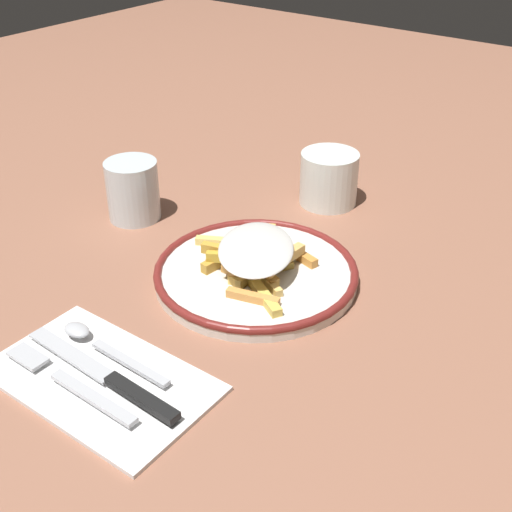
{
  "coord_description": "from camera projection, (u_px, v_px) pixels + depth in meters",
  "views": [
    {
      "loc": [
        -0.55,
        -0.41,
        0.46
      ],
      "look_at": [
        0.0,
        0.0,
        0.03
      ],
      "focal_mm": 47.02,
      "sensor_mm": 36.0,
      "label": 1
    }
  ],
  "objects": [
    {
      "name": "napkin",
      "position": [
        101.0,
        378.0,
        0.67
      ],
      "size": [
        0.14,
        0.23,
        0.01
      ],
      "primitive_type": "cube",
      "rotation": [
        0.0,
        0.0,
        0.01
      ],
      "color": "white",
      "rests_on": "ground_plane"
    },
    {
      "name": "spoon",
      "position": [
        98.0,
        343.0,
        0.7
      ],
      "size": [
        0.02,
        0.15,
        0.01
      ],
      "color": "silver",
      "rests_on": "napkin"
    },
    {
      "name": "water_glass",
      "position": [
        133.0,
        190.0,
        0.94
      ],
      "size": [
        0.07,
        0.07,
        0.09
      ],
      "primitive_type": "cylinder",
      "color": "silver",
      "rests_on": "ground_plane"
    },
    {
      "name": "ground_plane",
      "position": [
        256.0,
        280.0,
        0.82
      ],
      "size": [
        2.6,
        2.6,
        0.0
      ],
      "primitive_type": "plane",
      "color": "#96614A"
    },
    {
      "name": "fork",
      "position": [
        69.0,
        383.0,
        0.65
      ],
      "size": [
        0.02,
        0.18,
        0.01
      ],
      "color": "silver",
      "rests_on": "napkin"
    },
    {
      "name": "fries_heap",
      "position": [
        255.0,
        256.0,
        0.81
      ],
      "size": [
        0.16,
        0.18,
        0.04
      ],
      "color": "gold",
      "rests_on": "plate"
    },
    {
      "name": "plate",
      "position": [
        256.0,
        273.0,
        0.82
      ],
      "size": [
        0.25,
        0.25,
        0.02
      ],
      "color": "silver",
      "rests_on": "ground_plane"
    },
    {
      "name": "coffee_mug",
      "position": [
        329.0,
        178.0,
        0.98
      ],
      "size": [
        0.11,
        0.08,
        0.08
      ],
      "color": "white",
      "rests_on": "ground_plane"
    },
    {
      "name": "knife",
      "position": [
        113.0,
        380.0,
        0.65
      ],
      "size": [
        0.02,
        0.21,
        0.01
      ],
      "color": "black",
      "rests_on": "napkin"
    }
  ]
}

